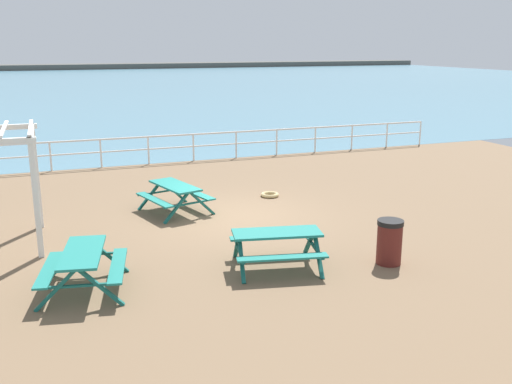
# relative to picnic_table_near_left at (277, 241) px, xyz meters

# --- Properties ---
(ground_plane) EXTENTS (30.00, 24.00, 0.20)m
(ground_plane) POSITION_rel_picnic_table_near_left_xyz_m (0.35, 3.72, -0.68)
(ground_plane) COLOR brown
(sea_band) EXTENTS (142.00, 90.00, 0.01)m
(sea_band) POSITION_rel_picnic_table_near_left_xyz_m (0.35, 56.47, -0.58)
(sea_band) COLOR teal
(sea_band) RESTS_ON ground
(distant_shoreline) EXTENTS (142.00, 6.00, 1.80)m
(distant_shoreline) POSITION_rel_picnic_table_near_left_xyz_m (0.35, 99.47, -0.58)
(distant_shoreline) COLOR #4C4C47
(distant_shoreline) RESTS_ON ground
(seaward_railing) EXTENTS (23.07, 0.07, 1.08)m
(seaward_railing) POSITION_rel_picnic_table_near_left_xyz_m (0.35, 11.47, 0.16)
(seaward_railing) COLOR white
(seaward_railing) RESTS_ON ground
(picnic_table_near_left) EXTENTS (2.07, 1.85, 0.80)m
(picnic_table_near_left) POSITION_rel_picnic_table_near_left_xyz_m (0.00, 0.00, 0.00)
(picnic_table_near_left) COLOR #1E7A70
(picnic_table_near_left) RESTS_ON ground
(picnic_table_near_right) EXTENTS (1.83, 2.06, 0.80)m
(picnic_table_near_right) POSITION_rel_picnic_table_near_left_xyz_m (-3.80, 0.22, 0.00)
(picnic_table_near_right) COLOR #1E7A70
(picnic_table_near_right) RESTS_ON ground
(picnic_table_far_left) EXTENTS (1.92, 2.13, 0.80)m
(picnic_table_far_left) POSITION_rel_picnic_table_near_left_xyz_m (-1.04, 4.69, 0.00)
(picnic_table_far_left) COLOR #1E7A70
(picnic_table_far_left) RESTS_ON ground
(litter_bin) EXTENTS (0.55, 0.55, 0.95)m
(litter_bin) POSITION_rel_picnic_table_near_left_xyz_m (2.29, -0.62, -0.10)
(litter_bin) COLOR #591E19
(litter_bin) RESTS_ON ground
(rope_coil) EXTENTS (0.55, 0.55, 0.11)m
(rope_coil) POSITION_rel_picnic_table_near_left_xyz_m (2.00, 5.33, -0.53)
(rope_coil) COLOR tan
(rope_coil) RESTS_ON ground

